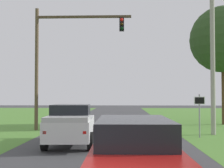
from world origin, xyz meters
TOP-DOWN VIEW (x-y plane):
  - ground_plane at (0.00, 9.72)m, footprint 120.00×120.00m
  - red_suv_near at (1.04, 3.39)m, footprint 2.21×4.91m
  - pickup_truck_lead at (-1.66, 10.89)m, footprint 2.37×5.03m
  - traffic_light at (-3.55, 17.47)m, footprint 6.61×0.40m
  - keep_moving_sign at (5.07, 13.87)m, footprint 0.60×0.09m
  - oak_tree_right at (8.98, 22.03)m, footprint 5.42×5.42m
  - utility_pole_right at (6.21, 15.26)m, footprint 0.28×0.28m

SIDE VIEW (x-z plane):
  - ground_plane at x=0.00m, z-range 0.00..0.00m
  - red_suv_near at x=1.04m, z-range 0.06..1.86m
  - pickup_truck_lead at x=-1.66m, z-range 0.02..1.95m
  - keep_moving_sign at x=5.07m, z-range 0.34..2.76m
  - utility_pole_right at x=6.21m, z-range 0.00..9.20m
  - traffic_light at x=-3.55m, z-range 1.23..9.57m
  - oak_tree_right at x=8.98m, z-range 2.09..11.72m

